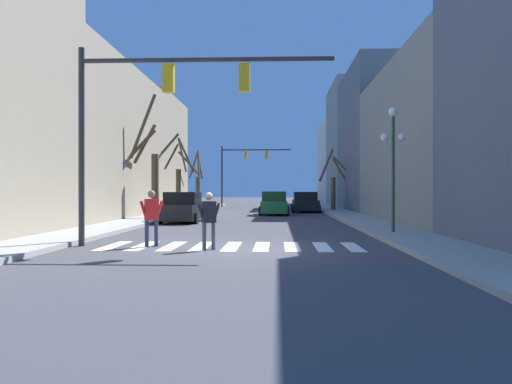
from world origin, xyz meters
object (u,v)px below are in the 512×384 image
(street_tree_left_near, at_px, (151,169))
(pedestrian_waiting_at_curb, at_px, (152,213))
(traffic_signal_near, at_px, (157,100))
(car_parked_right_mid, at_px, (274,201))
(street_tree_right_near, at_px, (333,183))
(car_driving_toward_lane, at_px, (183,208))
(street_tree_right_mid, at_px, (198,182))
(car_parked_left_near, at_px, (274,204))
(car_at_intersection, at_px, (305,203))
(street_tree_left_far, at_px, (178,176))
(street_lamp_right_corner, at_px, (393,144))
(traffic_signal_far, at_px, (242,162))
(pedestrian_near_right_corner, at_px, (209,216))

(street_tree_left_near, bearing_deg, pedestrian_waiting_at_curb, -75.59)
(traffic_signal_near, height_order, pedestrian_waiting_at_curb, traffic_signal_near)
(car_parked_right_mid, xyz_separation_m, street_tree_right_near, (4.88, -6.87, 1.59))
(car_parked_right_mid, bearing_deg, traffic_signal_near, 174.26)
(car_driving_toward_lane, height_order, car_parked_right_mid, car_driving_toward_lane)
(traffic_signal_near, xyz_separation_m, street_tree_right_mid, (-3.45, 29.26, -1.96))
(car_parked_right_mid, height_order, street_tree_left_near, street_tree_left_near)
(car_parked_left_near, relative_size, street_tree_right_mid, 0.83)
(car_at_intersection, relative_size, pedestrian_waiting_at_curb, 2.83)
(street_tree_left_far, relative_size, street_tree_left_near, 0.81)
(street_tree_left_far, bearing_deg, street_tree_right_near, 23.27)
(street_lamp_right_corner, distance_m, car_parked_right_mid, 29.72)
(car_parked_left_near, bearing_deg, street_tree_left_far, 79.22)
(car_parked_right_mid, distance_m, car_at_intersection, 8.82)
(car_parked_left_near, bearing_deg, street_tree_left_near, 132.60)
(traffic_signal_near, xyz_separation_m, car_at_intersection, (5.81, 24.69, -3.64))
(traffic_signal_near, relative_size, street_tree_right_mid, 1.49)
(street_tree_right_near, bearing_deg, traffic_signal_far, 124.96)
(street_tree_left_far, bearing_deg, pedestrian_near_right_corner, -76.42)
(street_tree_left_near, bearing_deg, traffic_signal_near, -74.92)
(street_tree_right_mid, bearing_deg, street_tree_right_near, -14.31)
(traffic_signal_near, bearing_deg, car_parked_left_near, 80.31)
(pedestrian_near_right_corner, bearing_deg, car_parked_right_mid, 57.55)
(car_parked_right_mid, distance_m, street_tree_right_mid, 8.00)
(car_driving_toward_lane, height_order, street_tree_right_mid, street_tree_right_mid)
(street_lamp_right_corner, bearing_deg, car_parked_left_near, 105.83)
(street_lamp_right_corner, bearing_deg, street_tree_right_mid, 114.13)
(pedestrian_near_right_corner, bearing_deg, traffic_signal_far, 63.01)
(traffic_signal_near, distance_m, traffic_signal_far, 38.24)
(car_parked_left_near, height_order, pedestrian_waiting_at_curb, pedestrian_waiting_at_curb)
(traffic_signal_near, height_order, street_tree_right_near, traffic_signal_near)
(car_parked_right_mid, bearing_deg, car_parked_left_near, -179.75)
(car_parked_left_near, xyz_separation_m, street_tree_right_near, (4.82, 6.44, 1.55))
(traffic_signal_far, bearing_deg, street_tree_right_near, -55.04)
(car_driving_toward_lane, distance_m, car_at_intersection, 15.01)
(street_tree_right_near, relative_size, street_tree_left_near, 0.71)
(street_tree_right_near, bearing_deg, car_driving_toward_lane, -123.12)
(street_tree_right_mid, relative_size, street_tree_left_far, 0.90)
(street_tree_right_mid, distance_m, street_tree_left_near, 15.86)
(car_parked_left_near, height_order, street_tree_left_far, street_tree_left_far)
(car_parked_left_near, distance_m, car_parked_right_mid, 13.31)
(pedestrian_near_right_corner, distance_m, street_tree_left_near, 15.33)
(street_lamp_right_corner, xyz_separation_m, street_tree_left_near, (-11.52, 9.49, -0.49))
(pedestrian_waiting_at_curb, height_order, pedestrian_near_right_corner, pedestrian_waiting_at_curb)
(traffic_signal_far, bearing_deg, pedestrian_near_right_corner, -87.33)
(traffic_signal_far, bearing_deg, street_lamp_right_corner, -76.80)
(traffic_signal_near, bearing_deg, street_tree_right_near, 72.65)
(traffic_signal_near, bearing_deg, traffic_signal_far, 90.22)
(car_parked_right_mid, height_order, car_at_intersection, car_at_intersection)
(traffic_signal_near, bearing_deg, street_tree_right_mid, 96.72)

